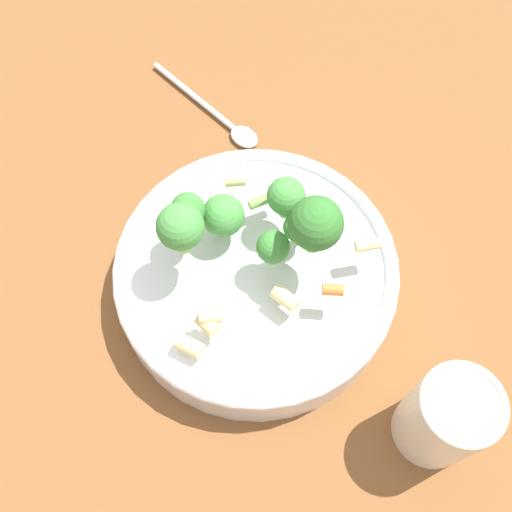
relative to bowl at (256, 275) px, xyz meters
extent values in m
plane|color=brown|center=(0.00, 0.00, -0.03)|extent=(3.00, 3.00, 0.00)
cylinder|color=silver|center=(0.00, 0.00, -0.01)|extent=(0.27, 0.27, 0.05)
torus|color=silver|center=(0.00, 0.00, 0.02)|extent=(0.27, 0.27, 0.01)
cylinder|color=#8CB766|center=(-0.01, -0.04, 0.03)|extent=(0.01, 0.01, 0.01)
sphere|color=#479342|center=(-0.01, -0.04, 0.05)|extent=(0.04, 0.04, 0.04)
cylinder|color=#8CB766|center=(-0.05, 0.00, 0.05)|extent=(0.01, 0.01, 0.01)
sphere|color=#479342|center=(-0.05, 0.00, 0.07)|extent=(0.04, 0.04, 0.04)
cylinder|color=#8CB766|center=(-0.01, 0.01, 0.04)|extent=(0.01, 0.01, 0.01)
sphere|color=#3D8438|center=(-0.01, 0.01, 0.06)|extent=(0.03, 0.03, 0.03)
cylinder|color=#8CB766|center=(-0.04, 0.02, 0.03)|extent=(0.01, 0.01, 0.01)
sphere|color=#3D8438|center=(-0.04, 0.02, 0.05)|extent=(0.03, 0.03, 0.03)
cylinder|color=#8CB766|center=(0.01, -0.06, 0.06)|extent=(0.01, 0.01, 0.02)
sphere|color=#3D8438|center=(0.01, -0.06, 0.08)|extent=(0.03, 0.03, 0.03)
cylinder|color=#8CB766|center=(0.03, -0.05, 0.07)|extent=(0.01, 0.01, 0.02)
sphere|color=#479342|center=(0.03, -0.05, 0.09)|extent=(0.04, 0.04, 0.04)
cylinder|color=#8CB766|center=(-0.03, 0.04, 0.07)|extent=(0.02, 0.02, 0.02)
sphere|color=#33722D|center=(-0.03, 0.04, 0.10)|extent=(0.05, 0.05, 0.05)
cylinder|color=beige|center=(-0.05, 0.08, 0.06)|extent=(0.02, 0.02, 0.01)
cylinder|color=orange|center=(0.00, 0.08, 0.06)|extent=(0.02, 0.02, 0.01)
cylinder|color=beige|center=(0.07, 0.00, 0.05)|extent=(0.02, 0.02, 0.01)
cylinder|color=#729E4C|center=(-0.01, -0.08, 0.04)|extent=(0.03, 0.03, 0.01)
cylinder|color=#729E4C|center=(-0.06, 0.03, 0.05)|extent=(0.02, 0.01, 0.01)
cylinder|color=beige|center=(0.02, 0.04, 0.04)|extent=(0.02, 0.03, 0.01)
cylinder|color=beige|center=(-0.05, -0.05, 0.06)|extent=(0.02, 0.02, 0.01)
cylinder|color=#729E4C|center=(-0.05, -0.02, 0.04)|extent=(0.03, 0.02, 0.01)
cylinder|color=beige|center=(0.10, -0.01, 0.03)|extent=(0.02, 0.02, 0.01)
cylinder|color=beige|center=(0.08, 0.00, 0.05)|extent=(0.02, 0.02, 0.01)
cylinder|color=silver|center=(0.04, 0.21, 0.02)|extent=(0.07, 0.07, 0.10)
torus|color=silver|center=(0.04, 0.21, 0.07)|extent=(0.07, 0.07, 0.01)
cylinder|color=silver|center=(-0.17, -0.19, -0.02)|extent=(0.04, 0.14, 0.01)
ellipsoid|color=silver|center=(-0.15, -0.11, -0.02)|extent=(0.03, 0.04, 0.01)
camera|label=1|loc=(0.21, 0.13, 0.53)|focal=42.00mm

